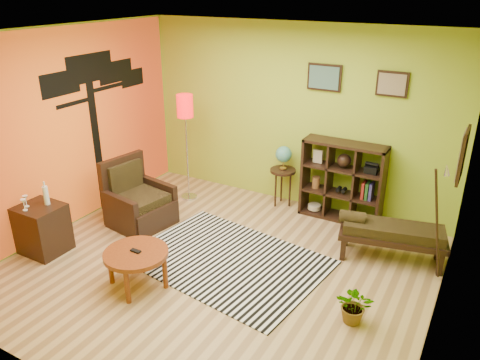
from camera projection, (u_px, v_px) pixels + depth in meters
The scene contains 11 objects.
ground at pixel (218, 267), 5.88m from camera, with size 5.00×5.00×0.00m, color tan.
room_shell at pixel (209, 128), 5.23m from camera, with size 5.04×4.54×2.82m.
zebra_rug at pixel (228, 260), 6.01m from camera, with size 2.37×1.69×0.01m, color silver.
coffee_table at pixel (136, 256), 5.38m from camera, with size 0.74×0.74×0.48m.
armchair at pixel (138, 204), 6.85m from camera, with size 0.92×0.92×0.97m.
side_cabinet at pixel (43, 228), 6.11m from camera, with size 0.55×0.50×0.97m.
floor_lamp at pixel (185, 116), 7.22m from camera, with size 0.26×0.26×1.73m.
globe_table at pixel (283, 161), 7.24m from camera, with size 0.40×0.40×0.98m.
cube_shelf at pixel (343, 182), 6.86m from camera, with size 1.20×0.35×1.20m.
bench at pixel (390, 232), 5.90m from camera, with size 1.38×0.74×0.61m.
potted_plant at pixel (354, 309), 4.87m from camera, with size 0.38×0.42×0.33m, color #26661E.
Camera 1 is at (2.69, -4.20, 3.31)m, focal length 35.00 mm.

